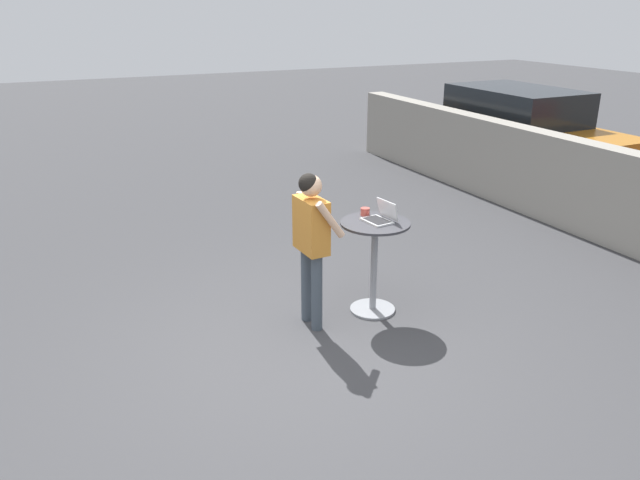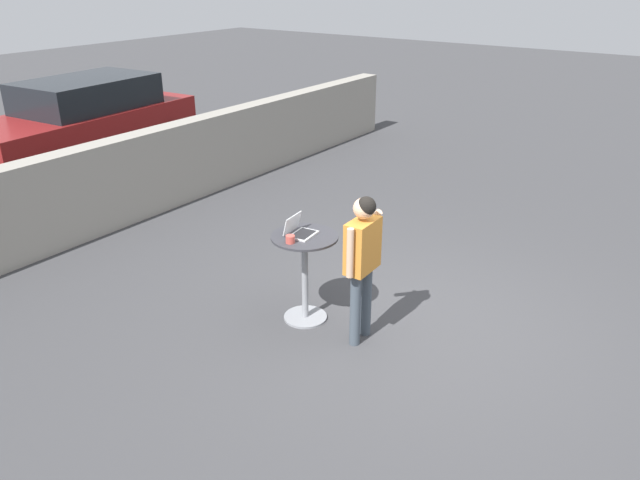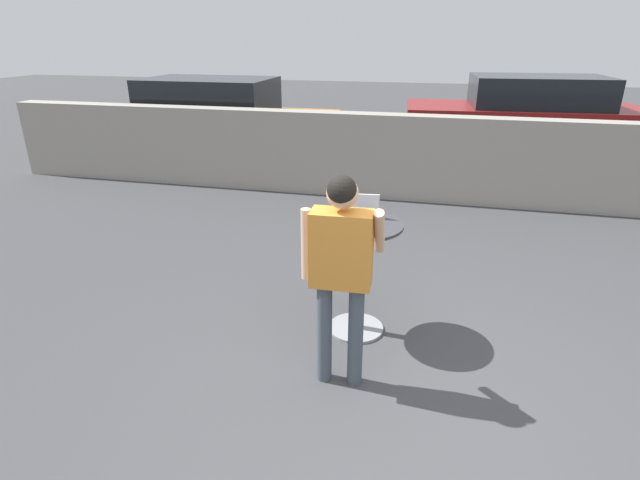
# 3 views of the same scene
# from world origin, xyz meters

# --- Properties ---
(ground_plane) EXTENTS (50.00, 50.00, 0.00)m
(ground_plane) POSITION_xyz_m (0.00, 0.00, 0.00)
(ground_plane) COLOR #3D3D3F
(pavement_kerb) EXTENTS (14.55, 0.35, 1.29)m
(pavement_kerb) POSITION_xyz_m (0.00, 4.98, 0.64)
(pavement_kerb) COLOR gray
(pavement_kerb) RESTS_ON ground_plane
(cafe_table) EXTENTS (0.71, 0.71, 1.00)m
(cafe_table) POSITION_xyz_m (-0.55, 1.06, 0.65)
(cafe_table) COLOR gray
(cafe_table) RESTS_ON ground_plane
(laptop) EXTENTS (0.33, 0.30, 0.21)m
(laptop) POSITION_xyz_m (-0.56, 1.12, 1.04)
(laptop) COLOR silver
(laptop) RESTS_ON cafe_table
(coffee_mug) EXTENTS (0.12, 0.10, 0.08)m
(coffee_mug) POSITION_xyz_m (-0.78, 1.07, 1.04)
(coffee_mug) COLOR #C14C42
(coffee_mug) RESTS_ON cafe_table
(standing_person) EXTENTS (0.56, 0.36, 1.59)m
(standing_person) POSITION_xyz_m (-0.56, 0.34, 1.00)
(standing_person) COLOR #424C56
(standing_person) RESTS_ON ground_plane
(parked_car_further_down) EXTENTS (4.52, 2.12, 1.67)m
(parked_car_further_down) POSITION_xyz_m (1.56, 7.81, 0.86)
(parked_car_further_down) COLOR maroon
(parked_car_further_down) RESTS_ON ground_plane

